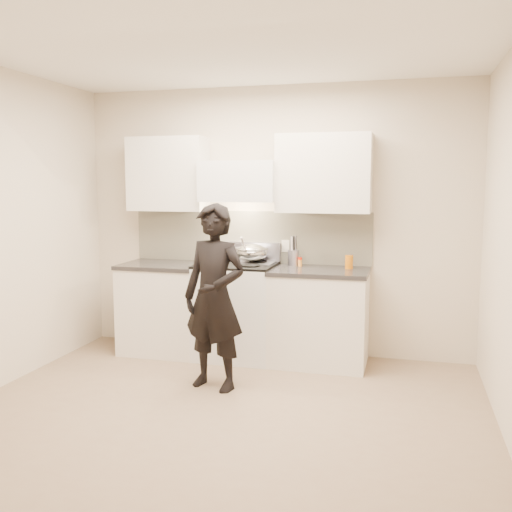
% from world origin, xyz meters
% --- Properties ---
extents(ground_plane, '(4.00, 4.00, 0.00)m').
position_xyz_m(ground_plane, '(0.00, 0.00, 0.00)').
color(ground_plane, '#826D55').
extents(room_shell, '(4.04, 3.54, 2.70)m').
position_xyz_m(room_shell, '(-0.06, 0.37, 1.60)').
color(room_shell, beige).
rests_on(room_shell, ground).
extents(stove, '(0.76, 0.65, 0.96)m').
position_xyz_m(stove, '(-0.30, 1.42, 0.47)').
color(stove, silver).
rests_on(stove, ground).
extents(counter_right, '(0.92, 0.67, 0.92)m').
position_xyz_m(counter_right, '(0.53, 1.43, 0.46)').
color(counter_right, silver).
rests_on(counter_right, ground).
extents(counter_left, '(0.82, 0.67, 0.92)m').
position_xyz_m(counter_left, '(-1.08, 1.43, 0.46)').
color(counter_left, silver).
rests_on(counter_left, ground).
extents(wok, '(0.33, 0.41, 0.27)m').
position_xyz_m(wok, '(-0.17, 1.52, 1.05)').
color(wok, silver).
rests_on(wok, stove).
extents(stock_pot, '(0.30, 0.22, 0.14)m').
position_xyz_m(stock_pot, '(-0.48, 1.32, 1.03)').
color(stock_pot, silver).
rests_on(stock_pot, stove).
extents(utensil_crock, '(0.11, 0.11, 0.29)m').
position_xyz_m(utensil_crock, '(0.24, 1.60, 1.01)').
color(utensil_crock, '#ABA8BF').
rests_on(utensil_crock, counter_right).
extents(spice_jar, '(0.04, 0.04, 0.09)m').
position_xyz_m(spice_jar, '(0.31, 1.56, 0.97)').
color(spice_jar, orange).
rests_on(spice_jar, counter_right).
extents(oil_glass, '(0.07, 0.07, 0.13)m').
position_xyz_m(oil_glass, '(0.79, 1.53, 0.99)').
color(oil_glass, '#C76609').
rests_on(oil_glass, counter_right).
extents(person, '(0.65, 0.50, 1.57)m').
position_xyz_m(person, '(-0.23, 0.54, 0.78)').
color(person, black).
rests_on(person, ground).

